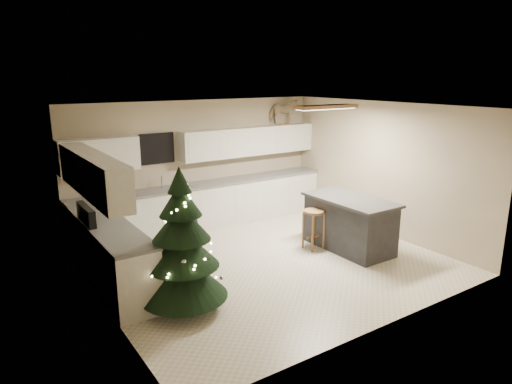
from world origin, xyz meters
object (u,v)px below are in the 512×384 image
Objects in this scene: rocking_horse at (284,111)px; toddler at (196,239)px; island at (349,223)px; bar_stool at (314,220)px; christmas_tree at (182,252)px.

toddler is at bearing 134.02° from rocking_horse.
island is 2.35× the size of bar_stool.
toddler is 3.93m from rocking_horse.
island is 2.77m from toddler.
rocking_horse reaches higher than bar_stool.
christmas_tree reaches higher than bar_stool.
rocking_horse is (3.05, 1.60, 1.91)m from toddler.
christmas_tree is at bearing -166.44° from bar_stool.
christmas_tree is at bearing 143.63° from rocking_horse.
christmas_tree reaches higher than toddler.
toddler is (0.87, 1.39, -0.42)m from christmas_tree.
christmas_tree is 2.51× the size of toddler.
rocking_horse is (1.02, 2.29, 1.75)m from bar_stool.
christmas_tree is 5.15m from rocking_horse.
bar_stool is at bearing 13.56° from christmas_tree.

